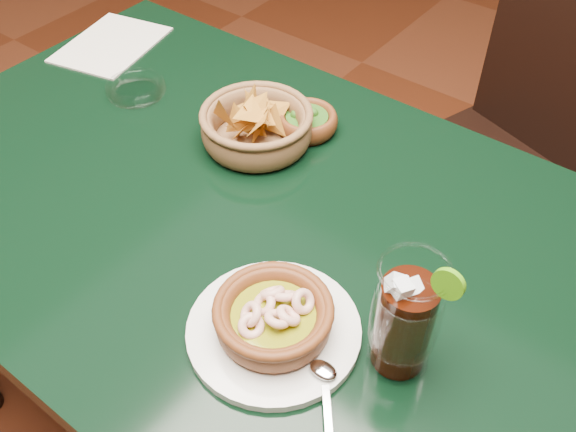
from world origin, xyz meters
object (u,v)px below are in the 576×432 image
Objects in this scene: dining_table at (230,241)px; shrimp_plate at (274,320)px; cola_drink at (405,319)px; chip_basket at (257,126)px; dining_chair at (504,154)px.

dining_table is 4.29× the size of shrimp_plate.
cola_drink is (0.37, -0.09, 0.18)m from dining_table.
cola_drink reaches higher than chip_basket.
shrimp_plate is at bearing -35.20° from dining_table.
shrimp_plate is 0.40m from chip_basket.
dining_table is at bearing 165.90° from cola_drink.
dining_chair is at bearing 100.10° from cola_drink.
dining_table is 1.33× the size of dining_chair.
chip_basket reaches higher than shrimp_plate.
dining_chair is (0.23, 0.70, -0.16)m from dining_table.
cola_drink is at bearing 23.32° from shrimp_plate.
dining_chair is at bearing 89.68° from shrimp_plate.
chip_basket is (-0.05, 0.14, 0.13)m from dining_table.
dining_table is 0.42m from cola_drink.
shrimp_plate is at bearing -47.60° from chip_basket.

